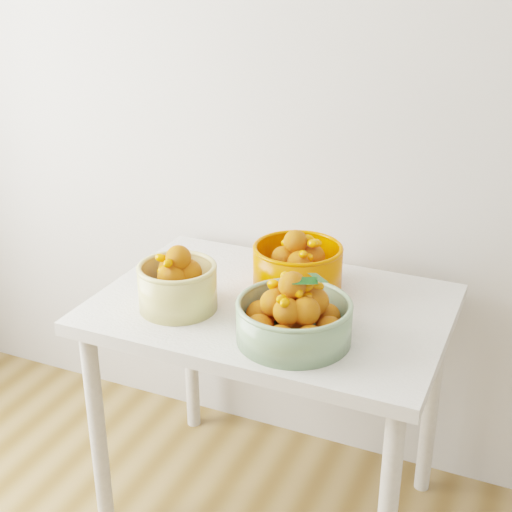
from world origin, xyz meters
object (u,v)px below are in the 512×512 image
object	(u,v)px
table	(272,332)
bowl_cream	(177,284)
bowl_orange	(298,267)
bowl_green	(293,317)

from	to	relation	value
table	bowl_cream	bearing A→B (deg)	-149.89
bowl_cream	bowl_orange	bearing A→B (deg)	42.02
bowl_orange	bowl_cream	bearing A→B (deg)	-137.98
bowl_cream	bowl_green	size ratio (longest dim) A/B	0.77
table	bowl_orange	world-z (taller)	bowl_orange
table	bowl_green	world-z (taller)	bowl_green
table	bowl_green	distance (m)	0.27
bowl_green	bowl_orange	xyz separation A→B (m)	(-0.09, 0.28, 0.01)
bowl_orange	table	bearing A→B (deg)	-109.09
bowl_green	bowl_cream	bearing A→B (deg)	173.93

